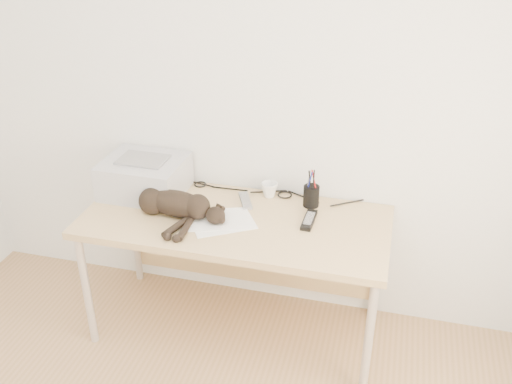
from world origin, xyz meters
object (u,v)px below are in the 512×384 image
(pen_cup, at_px, (311,196))
(mouse, at_px, (311,199))
(printer, at_px, (145,176))
(cat, at_px, (173,205))
(desk, at_px, (240,232))
(mug, at_px, (269,190))

(pen_cup, relative_size, mouse, 1.90)
(pen_cup, bearing_deg, printer, -175.16)
(printer, xyz_separation_m, pen_cup, (0.93, 0.08, -0.04))
(printer, relative_size, cat, 0.68)
(pen_cup, height_order, mouse, pen_cup)
(desk, distance_m, cat, 0.40)
(desk, bearing_deg, mug, 58.53)
(mug, relative_size, pen_cup, 0.41)
(desk, relative_size, cat, 2.44)
(desk, relative_size, mug, 17.63)
(cat, xyz_separation_m, pen_cup, (0.68, 0.29, -0.00))
(mug, height_order, pen_cup, pen_cup)
(printer, xyz_separation_m, mouse, (0.92, 0.12, -0.08))
(desk, height_order, mouse, mouse)
(cat, bearing_deg, mug, 42.44)
(cat, distance_m, pen_cup, 0.74)
(mug, relative_size, mouse, 0.78)
(pen_cup, distance_m, mouse, 0.06)
(cat, xyz_separation_m, mouse, (0.67, 0.33, -0.05))
(cat, bearing_deg, mouse, 31.56)
(desk, xyz_separation_m, mug, (0.12, 0.19, 0.18))
(pen_cup, bearing_deg, desk, -157.37)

